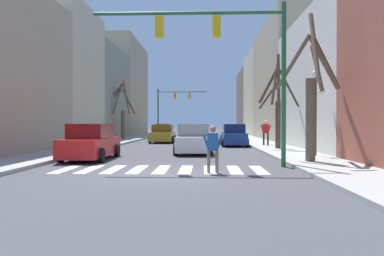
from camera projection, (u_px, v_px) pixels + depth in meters
ground_plane at (158, 174)px, 12.67m from camera, size 240.00×240.00×0.00m
sidewalk_right at (347, 173)px, 12.47m from camera, size 2.76×90.00×0.15m
building_row_left at (80, 86)px, 37.05m from camera, size 6.00×54.92×13.42m
building_row_right at (290, 90)px, 39.96m from camera, size 6.00×64.71×11.96m
crosswalk_stripes at (162, 169)px, 13.92m from camera, size 7.65×2.60×0.01m
traffic_signal_near at (227, 47)px, 14.74m from camera, size 7.64×0.28×6.48m
traffic_signal_far at (172, 102)px, 51.03m from camera, size 6.73×0.28×6.47m
street_lamp_right_corner at (316, 95)px, 18.27m from camera, size 0.95×0.36×4.17m
car_parked_right_mid at (234, 136)px, 28.75m from camera, size 1.97×4.62×1.68m
car_driving_toward_lane at (163, 131)px, 48.34m from camera, size 2.17×4.54×1.69m
car_parked_right_far at (91, 143)px, 17.87m from camera, size 2.01×4.73×1.70m
car_parked_left_far at (194, 140)px, 21.41m from camera, size 2.09×4.67×1.68m
car_driving_away_lane at (163, 134)px, 33.80m from camera, size 2.17×4.65×1.62m
pedestrian_waiting_at_curb at (213, 145)px, 12.88m from camera, size 0.70×0.22×1.63m
pedestrian_near_right_corner at (266, 130)px, 27.30m from camera, size 0.76×0.39×1.82m
street_tree_right_far at (313, 93)px, 15.55m from camera, size 2.93×3.02×6.12m
street_tree_left_near at (122, 111)px, 38.54m from camera, size 3.70×3.45×6.14m
street_tree_right_near at (277, 104)px, 23.55m from camera, size 2.80×1.94×5.98m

